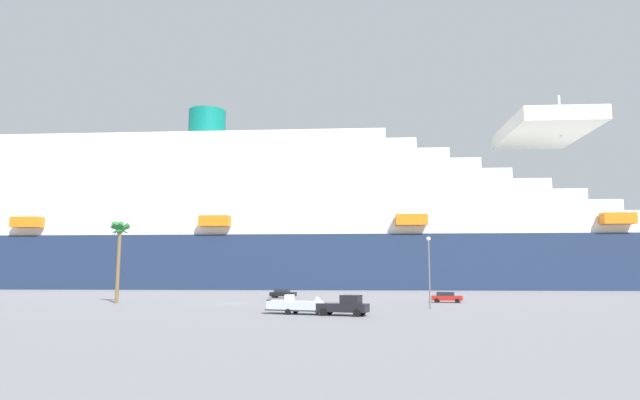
{
  "coord_description": "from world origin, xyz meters",
  "views": [
    {
      "loc": [
        25.84,
        -78.53,
        4.65
      ],
      "look_at": [
        7.8,
        36.73,
        20.32
      ],
      "focal_mm": 30.15,
      "sensor_mm": 36.0,
      "label": 1
    }
  ],
  "objects_px": {
    "small_boat_on_trailer": "(300,306)",
    "palm_tree": "(120,236)",
    "pickup_truck": "(344,306)",
    "parked_car_black_coupe": "(283,293)",
    "street_lamp": "(429,262)",
    "parked_car_red_hatchback": "(447,297)",
    "cruise_ship": "(308,228)"
  },
  "relations": [
    {
      "from": "street_lamp",
      "to": "parked_car_red_hatchback",
      "type": "relative_size",
      "value": 1.89
    },
    {
      "from": "cruise_ship",
      "to": "street_lamp",
      "type": "xyz_separation_m",
      "value": [
        30.48,
        -81.74,
        -11.31
      ]
    },
    {
      "from": "small_boat_on_trailer",
      "to": "palm_tree",
      "type": "xyz_separation_m",
      "value": [
        -31.45,
        16.82,
        9.08
      ]
    },
    {
      "from": "palm_tree",
      "to": "parked_car_black_coupe",
      "type": "relative_size",
      "value": 2.6
    },
    {
      "from": "palm_tree",
      "to": "street_lamp",
      "type": "xyz_separation_m",
      "value": [
        46.07,
        -5.27,
        -4.16
      ]
    },
    {
      "from": "cruise_ship",
      "to": "palm_tree",
      "type": "bearing_deg",
      "value": -101.52
    },
    {
      "from": "cruise_ship",
      "to": "small_boat_on_trailer",
      "type": "relative_size",
      "value": 32.03
    },
    {
      "from": "small_boat_on_trailer",
      "to": "parked_car_black_coupe",
      "type": "bearing_deg",
      "value": 105.79
    },
    {
      "from": "parked_car_red_hatchback",
      "to": "pickup_truck",
      "type": "bearing_deg",
      "value": -115.15
    },
    {
      "from": "small_boat_on_trailer",
      "to": "palm_tree",
      "type": "bearing_deg",
      "value": 151.86
    },
    {
      "from": "street_lamp",
      "to": "parked_car_red_hatchback",
      "type": "height_order",
      "value": "street_lamp"
    },
    {
      "from": "cruise_ship",
      "to": "street_lamp",
      "type": "bearing_deg",
      "value": -69.55
    },
    {
      "from": "pickup_truck",
      "to": "street_lamp",
      "type": "bearing_deg",
      "value": 52.61
    },
    {
      "from": "palm_tree",
      "to": "parked_car_red_hatchback",
      "type": "xyz_separation_m",
      "value": [
        49.27,
        9.45,
        -9.21
      ]
    },
    {
      "from": "small_boat_on_trailer",
      "to": "parked_car_red_hatchback",
      "type": "bearing_deg",
      "value": 55.85
    },
    {
      "from": "parked_car_red_hatchback",
      "to": "parked_car_black_coupe",
      "type": "relative_size",
      "value": 1.03
    },
    {
      "from": "cruise_ship",
      "to": "parked_car_black_coupe",
      "type": "bearing_deg",
      "value": -84.42
    },
    {
      "from": "cruise_ship",
      "to": "street_lamp",
      "type": "height_order",
      "value": "cruise_ship"
    },
    {
      "from": "cruise_ship",
      "to": "parked_car_red_hatchback",
      "type": "bearing_deg",
      "value": -63.32
    },
    {
      "from": "pickup_truck",
      "to": "parked_car_black_coupe",
      "type": "xyz_separation_m",
      "value": [
        -15.31,
        37.49,
        -0.21
      ]
    },
    {
      "from": "street_lamp",
      "to": "parked_car_black_coupe",
      "type": "bearing_deg",
      "value": 135.02
    },
    {
      "from": "parked_car_black_coupe",
      "to": "small_boat_on_trailer",
      "type": "bearing_deg",
      "value": -74.21
    },
    {
      "from": "small_boat_on_trailer",
      "to": "parked_car_black_coupe",
      "type": "relative_size",
      "value": 1.73
    },
    {
      "from": "small_boat_on_trailer",
      "to": "parked_car_red_hatchback",
      "type": "relative_size",
      "value": 1.68
    },
    {
      "from": "pickup_truck",
      "to": "parked_car_black_coupe",
      "type": "relative_size",
      "value": 1.25
    },
    {
      "from": "cruise_ship",
      "to": "street_lamp",
      "type": "distance_m",
      "value": 87.97
    },
    {
      "from": "small_boat_on_trailer",
      "to": "parked_car_black_coupe",
      "type": "xyz_separation_m",
      "value": [
        -10.31,
        36.46,
        -0.13
      ]
    },
    {
      "from": "cruise_ship",
      "to": "small_boat_on_trailer",
      "type": "bearing_deg",
      "value": -80.35
    },
    {
      "from": "street_lamp",
      "to": "parked_car_black_coupe",
      "type": "distance_m",
      "value": 35.6
    },
    {
      "from": "small_boat_on_trailer",
      "to": "palm_tree",
      "type": "distance_m",
      "value": 36.8
    },
    {
      "from": "pickup_truck",
      "to": "small_boat_on_trailer",
      "type": "height_order",
      "value": "pickup_truck"
    },
    {
      "from": "street_lamp",
      "to": "parked_car_black_coupe",
      "type": "xyz_separation_m",
      "value": [
        -24.93,
        24.91,
        -5.05
      ]
    }
  ]
}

